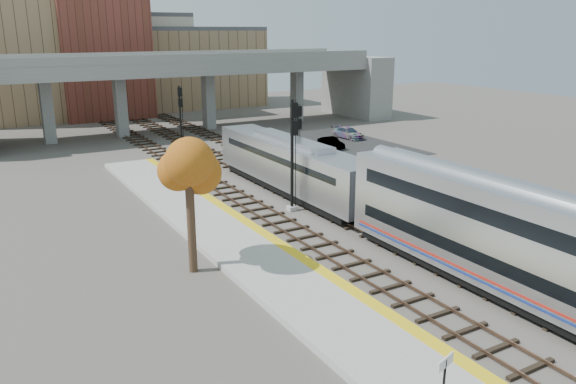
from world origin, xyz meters
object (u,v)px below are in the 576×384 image
coach (562,259)px  signal_mast_far (181,121)px  locomotive (291,165)px  signal_mast_mid (298,146)px  car_a (333,154)px  car_c (348,133)px  tree (189,172)px  signal_mast_near (293,155)px  car_b (331,143)px

coach → signal_mast_far: bearing=92.9°
locomotive → signal_mast_mid: signal_mast_mid is taller
car_a → car_c: car_c is taller
coach → car_c: (17.19, 38.84, -2.13)m
signal_mast_mid → car_c: size_ratio=1.49×
car_a → locomotive: bearing=-129.1°
coach → tree: tree is taller
signal_mast_near → car_b: size_ratio=2.19×
coach → car_b: coach is taller
signal_mast_mid → car_c: (15.19, 13.88, -2.43)m
locomotive → tree: (-11.75, -9.96, 3.08)m
locomotive → car_a: 12.34m
signal_mast_near → car_c: bearing=46.0°
locomotive → signal_mast_far: size_ratio=2.82×
locomotive → car_c: (17.19, 16.23, -1.61)m
signal_mast_mid → signal_mast_far: signal_mast_far is taller
coach → signal_mast_mid: bearing=85.4°
locomotive → coach: bearing=-90.0°
signal_mast_near → car_c: size_ratio=1.77×
signal_mast_mid → signal_mast_far: bearing=104.3°
tree → signal_mast_mid: bearing=41.8°
signal_mast_mid → tree: bearing=-138.2°
car_a → car_b: car_b is taller
signal_mast_far → car_b: bearing=-22.4°
coach → signal_mast_near: bearing=96.4°
signal_mast_far → car_c: (19.29, -2.23, -2.62)m
signal_mast_near → car_a: (11.41, 11.68, -3.35)m
car_c → signal_mast_near: bearing=-140.0°
coach → car_a: coach is taller
car_c → car_b: bearing=-149.0°
locomotive → coach: size_ratio=0.76×
tree → car_a: bearing=40.3°
signal_mast_mid → car_b: 14.67m
coach → locomotive: bearing=90.0°
signal_mast_near → car_a: bearing=45.7°
locomotive → car_a: (9.31, 7.91, -1.69)m
locomotive → car_c: 23.70m
coach → signal_mast_far: size_ratio=3.70×
signal_mast_near → signal_mast_mid: signal_mast_near is taller
signal_mast_near → signal_mast_far: 22.23m
coach → car_b: 37.27m
signal_mast_far → car_a: 15.77m
tree → signal_mast_far: bearing=71.2°
car_c → signal_mast_mid: bearing=-143.6°
signal_mast_mid → car_c: 20.72m
car_a → car_c: bearing=57.1°
signal_mast_far → car_c: size_ratio=1.55×
car_b → car_c: (4.92, 3.71, 0.05)m
signal_mast_near → signal_mast_mid: (4.10, 6.11, -0.83)m
signal_mast_mid → signal_mast_far: size_ratio=0.96×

